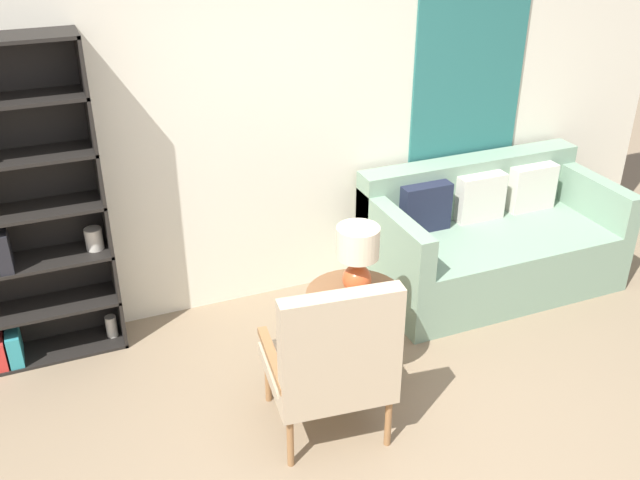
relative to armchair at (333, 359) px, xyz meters
name	(u,v)px	position (x,y,z in m)	size (l,w,h in m)	color
wall_back	(258,108)	(0.15, 1.55, 0.83)	(6.40, 0.08, 2.70)	silver
armchair	(333,359)	(0.00, 0.00, 0.00)	(0.67, 0.66, 0.97)	olive
couch	(487,240)	(1.68, 1.08, -0.19)	(1.73, 0.91, 0.85)	gray
side_table	(355,301)	(0.34, 0.48, -0.02)	(0.56, 0.56, 0.55)	brown
table_lamp	(358,254)	(0.36, 0.49, 0.28)	(0.24, 0.24, 0.41)	#C65128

